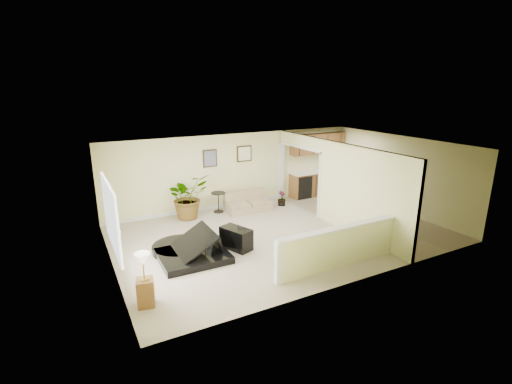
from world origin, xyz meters
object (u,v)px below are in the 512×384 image
palm_plant (188,197)px  small_plant (282,199)px  lamp_stand (145,284)px  piano (189,233)px  piano_bench (236,238)px  accent_table (218,200)px  loveseat (247,201)px

palm_plant → small_plant: bearing=-5.4°
palm_plant → lamp_stand: size_ratio=1.42×
piano → piano_bench: bearing=-3.2°
piano → palm_plant: 2.84m
piano_bench → small_plant: bearing=40.5°
accent_table → lamp_stand: (-3.29, -4.39, 0.03)m
piano_bench → piano: bearing=176.1°
accent_table → loveseat: bearing=-18.1°
palm_plant → small_plant: palm_plant is taller
palm_plant → lamp_stand: palm_plant is taller
small_plant → piano_bench: bearing=-139.5°
loveseat → piano: bearing=-135.4°
piano → lamp_stand: (-1.39, -1.61, -0.18)m
palm_plant → small_plant: (3.27, -0.31, -0.48)m
piano → piano_bench: 1.28m
accent_table → small_plant: (2.22, -0.38, -0.21)m
piano_bench → loveseat: loveseat is taller
piano → loveseat: bearing=41.9°
palm_plant → accent_table: bearing=4.0°
loveseat → accent_table: loveseat is taller
loveseat → palm_plant: 2.02m
lamp_stand → piano_bench: bearing=30.4°
piano_bench → lamp_stand: lamp_stand is taller
accent_table → lamp_stand: lamp_stand is taller
small_plant → piano: bearing=-149.8°
piano → loveseat: size_ratio=1.33×
accent_table → small_plant: bearing=-9.7°
loveseat → small_plant: loveseat is taller
loveseat → palm_plant: (-1.97, 0.23, 0.38)m
piano → palm_plant: size_ratio=1.30×
piano → accent_table: 3.38m
piano → accent_table: size_ratio=2.98×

